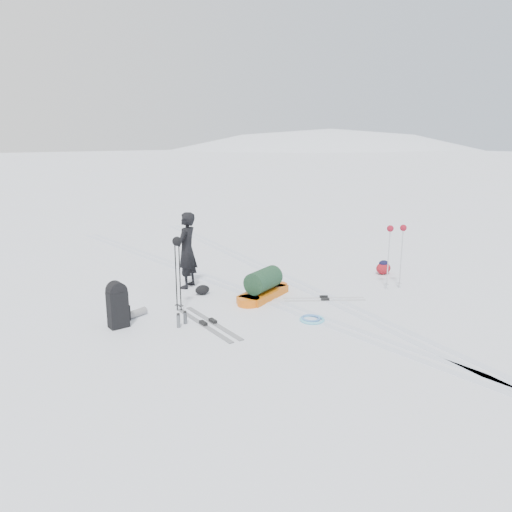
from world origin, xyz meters
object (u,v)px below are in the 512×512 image
(skier, at_px, (187,250))
(expedition_rucksack, at_px, (120,305))
(pulk_sled, at_px, (263,287))
(ski_poles_black, at_px, (177,250))

(skier, height_order, expedition_rucksack, skier)
(pulk_sled, height_order, expedition_rucksack, expedition_rucksack)
(pulk_sled, bearing_deg, skier, 98.60)
(skier, xyz_separation_m, ski_poles_black, (-0.86, -1.24, 0.34))
(pulk_sled, relative_size, expedition_rucksack, 1.94)
(skier, distance_m, expedition_rucksack, 2.47)
(expedition_rucksack, bearing_deg, ski_poles_black, 2.77)
(pulk_sled, distance_m, expedition_rucksack, 2.94)
(pulk_sled, relative_size, ski_poles_black, 1.13)
(expedition_rucksack, bearing_deg, pulk_sled, -5.76)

